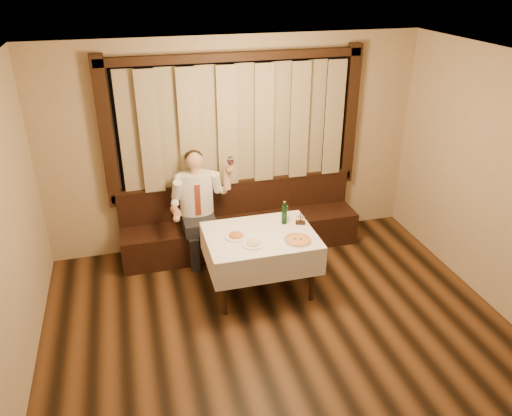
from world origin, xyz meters
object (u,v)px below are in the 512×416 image
object	(u,v)px
green_bottle	(284,214)
pasta_red	(236,234)
cruet_caddy	(300,221)
pasta_cream	(253,242)
pizza	(298,240)
banquette	(241,227)
seated_man	(198,199)
dining_table	(260,242)

from	to	relation	value
green_bottle	pasta_red	bearing A→B (deg)	-164.55
cruet_caddy	pasta_cream	bearing A→B (deg)	-134.80
pizza	pasta_cream	distance (m)	0.51
banquette	seated_man	xyz separation A→B (m)	(-0.58, -0.09, 0.54)
pasta_red	green_bottle	bearing A→B (deg)	15.45
pasta_red	cruet_caddy	world-z (taller)	cruet_caddy
cruet_caddy	seated_man	size ratio (longest dim) A/B	0.09
pasta_red	seated_man	world-z (taller)	seated_man
banquette	pasta_red	xyz separation A→B (m)	(-0.28, -1.01, 0.48)
seated_man	green_bottle	bearing A→B (deg)	-38.83
pasta_red	pasta_cream	size ratio (longest dim) A/B	1.05
dining_table	seated_man	distance (m)	1.11
banquette	seated_man	world-z (taller)	seated_man
pasta_cream	seated_man	distance (m)	1.22
green_bottle	seated_man	bearing A→B (deg)	141.17
banquette	green_bottle	xyz separation A→B (m)	(0.35, -0.83, 0.57)
pasta_cream	cruet_caddy	xyz separation A→B (m)	(0.67, 0.33, 0.01)
pasta_red	seated_man	distance (m)	0.97
dining_table	green_bottle	world-z (taller)	green_bottle
pasta_red	seated_man	xyz separation A→B (m)	(-0.29, 0.92, 0.05)
dining_table	green_bottle	distance (m)	0.46
seated_man	pasta_red	bearing A→B (deg)	-72.28
banquette	pizza	distance (m)	1.41
pasta_cream	seated_man	bearing A→B (deg)	110.97
pasta_red	green_bottle	xyz separation A→B (m)	(0.63, 0.17, 0.09)
banquette	pizza	bearing A→B (deg)	-74.08
banquette	green_bottle	distance (m)	1.07
dining_table	green_bottle	bearing A→B (deg)	28.56
banquette	cruet_caddy	distance (m)	1.15
banquette	dining_table	bearing A→B (deg)	-90.00
green_bottle	pizza	bearing A→B (deg)	-87.65
pasta_cream	cruet_caddy	bearing A→B (deg)	25.84
cruet_caddy	seated_man	xyz separation A→B (m)	(-1.11, 0.81, 0.05)
seated_man	pasta_cream	bearing A→B (deg)	-69.03
seated_man	pizza	bearing A→B (deg)	-51.59
dining_table	pasta_red	distance (m)	0.32
pasta_cream	seated_man	world-z (taller)	seated_man
dining_table	cruet_caddy	xyz separation A→B (m)	(0.53, 0.12, 0.15)
pasta_red	pasta_cream	bearing A→B (deg)	-56.85
pasta_cream	green_bottle	distance (m)	0.63
pasta_red	pasta_cream	xyz separation A→B (m)	(0.14, -0.22, -0.00)
pizza	cruet_caddy	size ratio (longest dim) A/B	2.50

